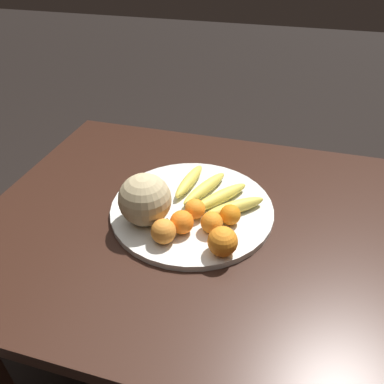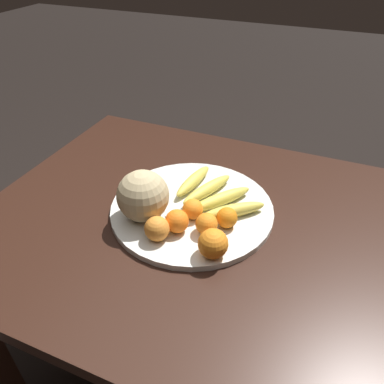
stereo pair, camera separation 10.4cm
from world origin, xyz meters
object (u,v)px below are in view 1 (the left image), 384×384
kitchen_table (195,245)px  orange_front_left (182,222)px  orange_top_small (195,209)px  produce_tag (184,215)px  banana_bunch (212,193)px  orange_mid_center (223,241)px  fruit_bowl (192,208)px  orange_back_right (230,215)px  orange_front_right (212,222)px  orange_back_left (163,231)px  melon (145,200)px

kitchen_table → orange_front_left: 0.18m
orange_top_small → produce_tag: orange_top_small is taller
banana_bunch → orange_mid_center: size_ratio=3.62×
fruit_bowl → orange_mid_center: 0.20m
fruit_bowl → orange_top_small: 0.06m
orange_back_right → orange_top_small: 0.10m
orange_front_left → produce_tag: orange_front_left is taller
banana_bunch → orange_mid_center: (-0.07, 0.21, 0.02)m
orange_front_right → orange_mid_center: orange_mid_center is taller
produce_tag → orange_back_left: bearing=29.2°
kitchen_table → orange_mid_center: bearing=128.8°
kitchen_table → orange_mid_center: 0.24m
banana_bunch → orange_back_right: 0.12m
kitchen_table → orange_mid_center: size_ratio=16.09×
orange_back_left → orange_front_left: bearing=-125.9°
banana_bunch → orange_top_small: 0.10m
produce_tag → melon: bearing=-23.3°
produce_tag → orange_front_right: bearing=104.3°
fruit_bowl → orange_back_left: bearing=78.9°
orange_front_left → orange_top_small: 0.07m
orange_back_left → orange_top_small: (-0.05, -0.11, -0.00)m
melon → orange_back_left: melon is taller
melon → orange_front_right: (-0.18, -0.00, -0.04)m
orange_top_small → orange_front_right: bearing=142.8°
produce_tag → orange_back_right: bearing=131.6°
produce_tag → orange_top_small: bearing=131.8°
melon → banana_bunch: (-0.15, -0.14, -0.05)m
orange_front_right → orange_back_right: size_ratio=1.04×
orange_front_right → melon: bearing=1.5°
orange_mid_center → produce_tag: orange_mid_center is taller
orange_back_right → produce_tag: bearing=1.4°
melon → orange_front_right: melon is taller
kitchen_table → produce_tag: produce_tag is taller
banana_bunch → orange_mid_center: 0.22m
melon → orange_mid_center: melon is taller
orange_mid_center → banana_bunch: bearing=-70.2°
fruit_bowl → orange_back_left: (0.03, 0.16, 0.04)m
banana_bunch → orange_back_right: size_ratio=4.82×
melon → orange_back_right: melon is taller
banana_bunch → orange_back_right: (-0.07, 0.09, 0.01)m
banana_bunch → produce_tag: bearing=179.1°
orange_front_right → orange_top_small: bearing=-37.2°
melon → orange_front_left: melon is taller
orange_mid_center → orange_back_right: 0.12m
banana_bunch → produce_tag: 0.11m
melon → orange_top_small: bearing=-159.0°
melon → produce_tag: 0.13m
orange_front_right → orange_front_left: bearing=16.7°
melon → fruit_bowl: bearing=-138.0°
fruit_bowl → produce_tag: size_ratio=4.86×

